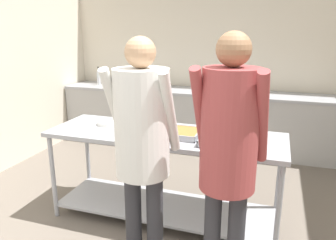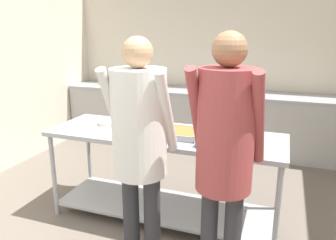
% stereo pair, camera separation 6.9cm
% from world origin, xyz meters
% --- Properties ---
extents(wall_rear, '(5.03, 0.06, 2.65)m').
position_xyz_m(wall_rear, '(0.00, 4.07, 1.33)').
color(wall_rear, beige).
rests_on(wall_rear, ground_plane).
extents(back_counter, '(4.87, 0.65, 0.90)m').
position_xyz_m(back_counter, '(0.00, 3.70, 0.45)').
color(back_counter, '#A8A8A8').
rests_on(back_counter, ground_plane).
extents(serving_counter, '(2.20, 0.72, 0.89)m').
position_xyz_m(serving_counter, '(-0.05, 1.56, 0.60)').
color(serving_counter, '#9EA0A8').
rests_on(serving_counter, ground_plane).
extents(plate_stack, '(0.25, 0.25, 0.04)m').
position_xyz_m(plate_stack, '(-0.68, 1.66, 0.91)').
color(plate_stack, white).
rests_on(plate_stack, serving_counter).
extents(sauce_pan, '(0.37, 0.23, 0.08)m').
position_xyz_m(sauce_pan, '(-0.33, 1.45, 0.93)').
color(sauce_pan, '#9EA0A8').
rests_on(sauce_pan, serving_counter).
extents(serving_tray_roast, '(0.40, 0.32, 0.05)m').
position_xyz_m(serving_tray_roast, '(0.08, 1.54, 0.91)').
color(serving_tray_roast, '#9EA0A8').
rests_on(serving_tray_roast, serving_counter).
extents(serving_tray_vegetables, '(0.38, 0.33, 0.05)m').
position_xyz_m(serving_tray_vegetables, '(0.51, 1.44, 0.91)').
color(serving_tray_vegetables, '#9EA0A8').
rests_on(serving_tray_vegetables, serving_counter).
extents(guest_serving_left, '(0.47, 0.37, 1.82)m').
position_xyz_m(guest_serving_left, '(0.64, 0.77, 1.13)').
color(guest_serving_left, '#2D2D33').
rests_on(guest_serving_left, ground_plane).
extents(guest_serving_right, '(0.48, 0.39, 1.78)m').
position_xyz_m(guest_serving_right, '(0.03, 0.83, 1.10)').
color(guest_serving_right, '#2D2D33').
rests_on(guest_serving_right, ground_plane).
extents(water_bottle, '(0.06, 0.06, 0.30)m').
position_xyz_m(water_bottle, '(-1.96, 3.69, 1.04)').
color(water_bottle, silver).
rests_on(water_bottle, back_counter).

